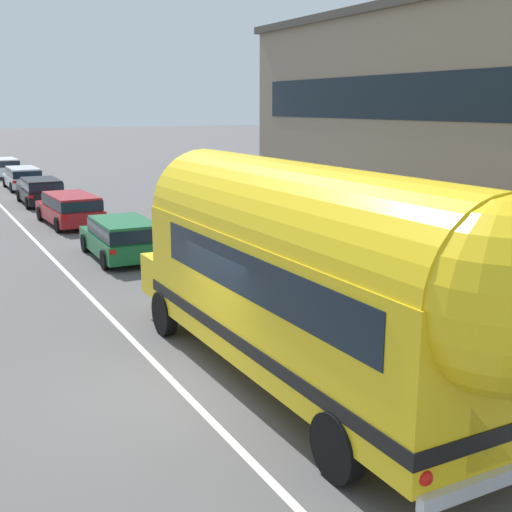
{
  "coord_description": "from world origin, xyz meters",
  "views": [
    {
      "loc": [
        -3.99,
        -10.59,
        5.08
      ],
      "look_at": [
        2.06,
        0.98,
        2.1
      ],
      "focal_mm": 46.37,
      "sensor_mm": 36.0,
      "label": 1
    }
  ],
  "objects_px": {
    "car_lead": "(122,236)",
    "car_third": "(41,190)",
    "car_second": "(70,207)",
    "painted_bus": "(315,272)",
    "car_fourth": "(23,176)",
    "car_fifth": "(4,166)"
  },
  "relations": [
    {
      "from": "car_lead",
      "to": "car_third",
      "type": "height_order",
      "value": "same"
    },
    {
      "from": "car_lead",
      "to": "car_fourth",
      "type": "bearing_deg",
      "value": 89.89
    },
    {
      "from": "car_third",
      "to": "car_fifth",
      "type": "xyz_separation_m",
      "value": [
        0.11,
        15.28,
        -0.0
      ]
    },
    {
      "from": "car_lead",
      "to": "car_fourth",
      "type": "relative_size",
      "value": 0.94
    },
    {
      "from": "painted_bus",
      "to": "car_second",
      "type": "bearing_deg",
      "value": 89.96
    },
    {
      "from": "painted_bus",
      "to": "car_fifth",
      "type": "bearing_deg",
      "value": 89.85
    },
    {
      "from": "car_lead",
      "to": "car_second",
      "type": "xyz_separation_m",
      "value": [
        -0.13,
        7.35,
        0.01
      ]
    },
    {
      "from": "car_lead",
      "to": "car_third",
      "type": "bearing_deg",
      "value": 90.58
    },
    {
      "from": "painted_bus",
      "to": "car_fifth",
      "type": "relative_size",
      "value": 2.49
    },
    {
      "from": "car_third",
      "to": "car_fourth",
      "type": "height_order",
      "value": "same"
    },
    {
      "from": "car_second",
      "to": "painted_bus",
      "type": "bearing_deg",
      "value": -90.04
    },
    {
      "from": "car_third",
      "to": "car_second",
      "type": "bearing_deg",
      "value": -89.87
    },
    {
      "from": "car_fourth",
      "to": "car_lead",
      "type": "bearing_deg",
      "value": -90.11
    },
    {
      "from": "car_second",
      "to": "car_fifth",
      "type": "distance_m",
      "value": 22.25
    },
    {
      "from": "car_fifth",
      "to": "painted_bus",
      "type": "bearing_deg",
      "value": -90.15
    },
    {
      "from": "painted_bus",
      "to": "car_third",
      "type": "xyz_separation_m",
      "value": [
        -0.0,
        26.49,
        -1.52
      ]
    },
    {
      "from": "car_fifth",
      "to": "car_lead",
      "type": "bearing_deg",
      "value": -89.93
    },
    {
      "from": "car_third",
      "to": "car_fifth",
      "type": "height_order",
      "value": "same"
    },
    {
      "from": "car_third",
      "to": "car_fourth",
      "type": "distance_m",
      "value": 7.19
    },
    {
      "from": "car_second",
      "to": "car_fifth",
      "type": "relative_size",
      "value": 1.07
    },
    {
      "from": "car_lead",
      "to": "car_fifth",
      "type": "relative_size",
      "value": 0.97
    },
    {
      "from": "painted_bus",
      "to": "car_fifth",
      "type": "xyz_separation_m",
      "value": [
        0.11,
        41.76,
        -1.52
      ]
    }
  ]
}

